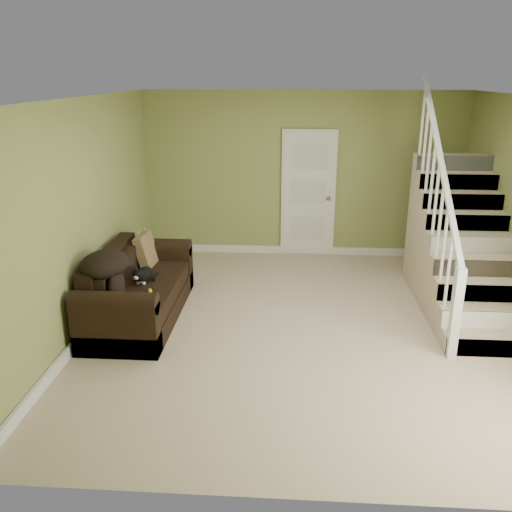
# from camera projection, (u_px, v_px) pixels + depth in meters

# --- Properties ---
(floor) EXTENTS (5.00, 5.50, 0.01)m
(floor) POSITION_uv_depth(u_px,v_px,m) (303.00, 326.00, 6.40)
(floor) COLOR tan
(floor) RESTS_ON ground
(ceiling) EXTENTS (5.00, 5.50, 0.01)m
(ceiling) POSITION_uv_depth(u_px,v_px,m) (310.00, 98.00, 5.56)
(ceiling) COLOR white
(ceiling) RESTS_ON wall_back
(wall_back) EXTENTS (5.00, 0.04, 2.60)m
(wall_back) POSITION_uv_depth(u_px,v_px,m) (302.00, 175.00, 8.58)
(wall_back) COLOR #88934F
(wall_back) RESTS_ON floor
(wall_front) EXTENTS (5.00, 0.04, 2.60)m
(wall_front) POSITION_uv_depth(u_px,v_px,m) (314.00, 334.00, 3.38)
(wall_front) COLOR #88934F
(wall_front) RESTS_ON floor
(wall_left) EXTENTS (0.04, 5.50, 2.60)m
(wall_left) POSITION_uv_depth(u_px,v_px,m) (85.00, 216.00, 6.14)
(wall_left) COLOR #88934F
(wall_left) RESTS_ON floor
(baseboard_back) EXTENTS (5.00, 0.04, 0.12)m
(baseboard_back) POSITION_uv_depth(u_px,v_px,m) (300.00, 250.00, 8.95)
(baseboard_back) COLOR white
(baseboard_back) RESTS_ON floor
(baseboard_left) EXTENTS (0.04, 5.50, 0.12)m
(baseboard_left) POSITION_uv_depth(u_px,v_px,m) (98.00, 316.00, 6.54)
(baseboard_left) COLOR white
(baseboard_left) RESTS_ON floor
(door) EXTENTS (0.86, 0.12, 2.02)m
(door) POSITION_uv_depth(u_px,v_px,m) (308.00, 194.00, 8.63)
(door) COLOR white
(door) RESTS_ON floor
(staircase) EXTENTS (1.00, 2.51, 2.82)m
(staircase) POSITION_uv_depth(u_px,v_px,m) (458.00, 253.00, 6.98)
(staircase) COLOR tan
(staircase) RESTS_ON floor
(sofa) EXTENTS (0.91, 2.11, 0.83)m
(sofa) POSITION_uv_depth(u_px,v_px,m) (137.00, 292.00, 6.56)
(sofa) COLOR black
(sofa) RESTS_ON floor
(side_table) EXTENTS (0.56, 0.56, 0.79)m
(side_table) POSITION_uv_depth(u_px,v_px,m) (146.00, 266.00, 7.54)
(side_table) COLOR black
(side_table) RESTS_ON floor
(cat) EXTENTS (0.24, 0.49, 0.24)m
(cat) POSITION_uv_depth(u_px,v_px,m) (144.00, 275.00, 6.49)
(cat) COLOR black
(cat) RESTS_ON sofa
(banana) EXTENTS (0.10, 0.18, 0.05)m
(banana) POSITION_uv_depth(u_px,v_px,m) (150.00, 291.00, 6.18)
(banana) COLOR yellow
(banana) RESTS_ON sofa
(throw_pillow) EXTENTS (0.24, 0.47, 0.47)m
(throw_pillow) POSITION_uv_depth(u_px,v_px,m) (147.00, 251.00, 7.08)
(throw_pillow) COLOR #4F391F
(throw_pillow) RESTS_ON sofa
(throw_blanket) EXTENTS (0.59, 0.72, 0.27)m
(throw_blanket) POSITION_uv_depth(u_px,v_px,m) (104.00, 264.00, 5.91)
(throw_blanket) COLOR black
(throw_blanket) RESTS_ON sofa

